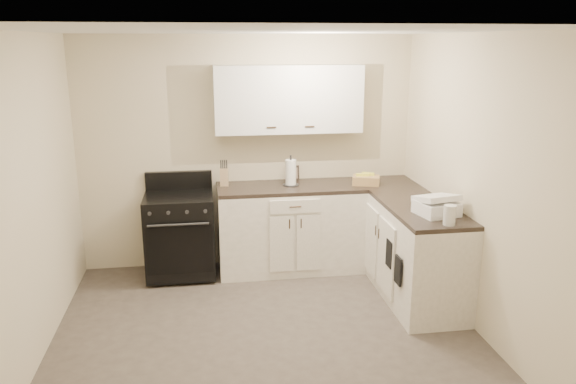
{
  "coord_description": "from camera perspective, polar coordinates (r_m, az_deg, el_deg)",
  "views": [
    {
      "loc": [
        -0.48,
        -4.2,
        2.43
      ],
      "look_at": [
        0.3,
        0.85,
        1.05
      ],
      "focal_mm": 35.0,
      "sensor_mm": 36.0,
      "label": 1
    }
  ],
  "objects": [
    {
      "name": "oven_mitt_far",
      "position": [
        5.27,
        10.26,
        -6.19
      ],
      "size": [
        0.02,
        0.15,
        0.25
      ],
      "primitive_type": "cube",
      "color": "black",
      "rests_on": "base_cabinets_right"
    },
    {
      "name": "base_cabinets_right",
      "position": [
        5.78,
        11.91,
        -5.27
      ],
      "size": [
        0.6,
        1.9,
        0.9
      ],
      "primitive_type": "cube",
      "color": "white",
      "rests_on": "floor"
    },
    {
      "name": "wicker_basket",
      "position": [
        6.06,
        7.93,
        1.19
      ],
      "size": [
        0.33,
        0.27,
        0.09
      ],
      "primitive_type": "cube",
      "rotation": [
        0.0,
        0.0,
        -0.33
      ],
      "color": "tan",
      "rests_on": "countertop_right"
    },
    {
      "name": "base_cabinets_back",
      "position": [
        6.1,
        0.25,
        -3.81
      ],
      "size": [
        1.55,
        0.6,
        0.9
      ],
      "primitive_type": "cube",
      "color": "white",
      "rests_on": "floor"
    },
    {
      "name": "knife_block",
      "position": [
        5.98,
        -6.5,
        1.52
      ],
      "size": [
        0.09,
        0.08,
        0.19
      ],
      "primitive_type": "cube",
      "rotation": [
        0.0,
        0.0,
        -0.1
      ],
      "color": "tan",
      "rests_on": "countertop_back"
    },
    {
      "name": "paper_towel",
      "position": [
        5.95,
        0.28,
        1.99
      ],
      "size": [
        0.15,
        0.15,
        0.28
      ],
      "primitive_type": "cylinder",
      "rotation": [
        0.0,
        0.0,
        0.36
      ],
      "color": "white",
      "rests_on": "countertop_back"
    },
    {
      "name": "stove",
      "position": [
        6.02,
        -10.88,
        -4.28
      ],
      "size": [
        0.71,
        0.6,
        0.85
      ],
      "primitive_type": "cube",
      "color": "black",
      "rests_on": "floor"
    },
    {
      "name": "glass_jar",
      "position": [
        4.87,
        16.09,
        -2.27
      ],
      "size": [
        0.13,
        0.13,
        0.17
      ],
      "primitive_type": "cylinder",
      "rotation": [
        0.0,
        0.0,
        -0.37
      ],
      "color": "silver",
      "rests_on": "countertop_right"
    },
    {
      "name": "oven_mitt_near",
      "position": [
        5.08,
        11.12,
        -7.82
      ],
      "size": [
        0.02,
        0.15,
        0.25
      ],
      "primitive_type": "cube",
      "color": "black",
      "rests_on": "base_cabinets_right"
    },
    {
      "name": "countertop_back",
      "position": [
        5.97,
        0.25,
        0.46
      ],
      "size": [
        1.55,
        0.6,
        0.04
      ],
      "primitive_type": "cube",
      "color": "black",
      "rests_on": "base_cabinets_back"
    },
    {
      "name": "countertop_right",
      "position": [
        5.63,
        12.17,
        -0.78
      ],
      "size": [
        0.6,
        1.9,
        0.04
      ],
      "primitive_type": "cube",
      "color": "black",
      "rests_on": "base_cabinets_right"
    },
    {
      "name": "picture_frame",
      "position": [
        6.18,
        0.53,
        1.95
      ],
      "size": [
        0.13,
        0.04,
        0.16
      ],
      "primitive_type": "cube",
      "rotation": [
        -0.14,
        0.0,
        0.02
      ],
      "color": "black",
      "rests_on": "countertop_back"
    },
    {
      "name": "upper_cabinets",
      "position": [
        5.95,
        0.03,
        9.42
      ],
      "size": [
        1.55,
        0.3,
        0.7
      ],
      "primitive_type": "cube",
      "color": "silver",
      "rests_on": "wall_back"
    },
    {
      "name": "ceiling",
      "position": [
        4.23,
        -2.34,
        16.06
      ],
      "size": [
        3.6,
        3.6,
        0.0
      ],
      "primitive_type": "plane",
      "color": "white",
      "rests_on": "wall_back"
    },
    {
      "name": "floor",
      "position": [
        4.88,
        -2.01,
        -14.76
      ],
      "size": [
        3.6,
        3.6,
        0.0
      ],
      "primitive_type": "plane",
      "color": "#473F38",
      "rests_on": "ground"
    },
    {
      "name": "wall_front",
      "position": [
        2.72,
        2.31,
        -10.57
      ],
      "size": [
        3.6,
        0.0,
        3.6
      ],
      "primitive_type": "plane",
      "rotation": [
        -1.57,
        0.0,
        0.0
      ],
      "color": "beige",
      "rests_on": "ground"
    },
    {
      "name": "countertop_grill",
      "position": [
        5.13,
        14.87,
        -1.58
      ],
      "size": [
        0.38,
        0.37,
        0.12
      ],
      "primitive_type": "cube",
      "rotation": [
        0.0,
        0.0,
        0.21
      ],
      "color": "white",
      "rests_on": "countertop_right"
    },
    {
      "name": "wall_back",
      "position": [
        6.14,
        -4.12,
        3.99
      ],
      "size": [
        3.6,
        0.0,
        3.6
      ],
      "primitive_type": "plane",
      "rotation": [
        1.57,
        0.0,
        0.0
      ],
      "color": "beige",
      "rests_on": "ground"
    },
    {
      "name": "wall_right",
      "position": [
        4.93,
        19.12,
        0.41
      ],
      "size": [
        0.0,
        3.6,
        3.6
      ],
      "primitive_type": "plane",
      "rotation": [
        1.57,
        0.0,
        -1.57
      ],
      "color": "beige",
      "rests_on": "ground"
    },
    {
      "name": "wall_left",
      "position": [
        4.56,
        -25.24,
        -1.35
      ],
      "size": [
        0.0,
        3.6,
        3.6
      ],
      "primitive_type": "plane",
      "rotation": [
        1.57,
        0.0,
        1.57
      ],
      "color": "beige",
      "rests_on": "ground"
    }
  ]
}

